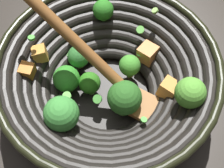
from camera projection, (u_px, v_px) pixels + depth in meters
The scene contains 2 objects.
ground_plane at pixel (108, 97), 0.62m from camera, with size 4.00×4.00×0.00m, color #28231E.
wok at pixel (108, 78), 0.56m from camera, with size 0.36×0.36×0.21m.
Camera 1 is at (-0.15, 0.24, 0.55)m, focal length 54.73 mm.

